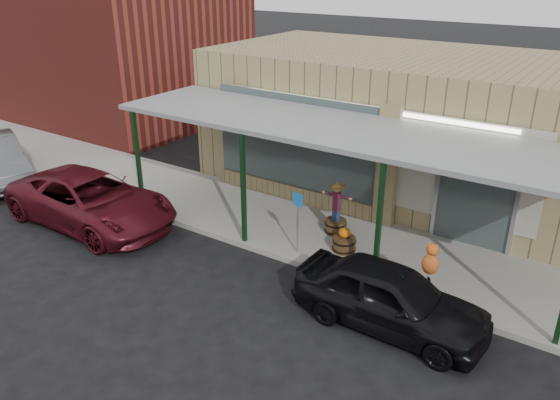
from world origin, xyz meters
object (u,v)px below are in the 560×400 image
Objects in this scene: barrel_pumpkin at (344,242)px; parked_sedan at (391,297)px; barrel_scarecrow at (336,216)px; handicap_sign at (298,215)px; car_maroon at (91,200)px.

barrel_pumpkin is 0.17× the size of parked_sedan.
barrel_scarecrow is at bearing 45.61° from parked_sedan.
barrel_scarecrow is at bearing 91.92° from handicap_sign.
handicap_sign is 3.29m from parked_sedan.
handicap_sign is 0.31× the size of car_maroon.
parked_sedan is 8.67m from car_maroon.
parked_sedan is at bearing -68.33° from barrel_scarecrow.
barrel_pumpkin is at bearing 46.97° from parked_sedan.
barrel_scarecrow is 0.28× the size of car_maroon.
barrel_pumpkin is at bearing 49.49° from handicap_sign.
car_maroon is (-6.61, -2.25, 0.33)m from barrel_pumpkin.
handicap_sign reaches higher than barrel_scarecrow.
barrel_pumpkin is (0.65, -0.75, -0.25)m from barrel_scarecrow.
barrel_scarecrow is 6.68m from car_maroon.
handicap_sign is at bearing 67.48° from parked_sedan.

